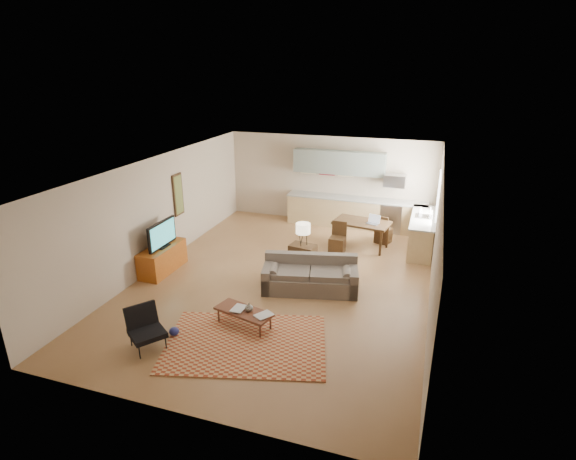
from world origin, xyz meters
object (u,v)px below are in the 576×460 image
(armchair, at_px, (147,329))
(console_table, at_px, (303,259))
(sofa, at_px, (310,275))
(coffee_table, at_px, (244,318))
(tv_credenza, at_px, (163,259))
(dining_table, at_px, (361,234))

(armchair, height_order, console_table, armchair)
(sofa, distance_m, coffee_table, 2.00)
(tv_credenza, distance_m, dining_table, 5.26)
(tv_credenza, xyz_separation_m, dining_table, (4.32, 3.01, 0.05))
(tv_credenza, bearing_deg, armchair, -61.73)
(coffee_table, height_order, console_table, console_table)
(sofa, height_order, tv_credenza, sofa)
(dining_table, bearing_deg, armchair, -106.22)
(coffee_table, bearing_deg, dining_table, 87.54)
(coffee_table, bearing_deg, tv_credenza, 164.80)
(coffee_table, bearing_deg, console_table, 96.64)
(sofa, distance_m, tv_credenza, 3.67)
(console_table, xyz_separation_m, dining_table, (1.07, 2.01, 0.02))
(console_table, height_order, dining_table, dining_table)
(armchair, bearing_deg, sofa, 0.79)
(sofa, height_order, dining_table, sofa)
(coffee_table, relative_size, tv_credenza, 0.83)
(sofa, bearing_deg, tv_credenza, 169.51)
(armchair, bearing_deg, dining_table, 10.83)
(sofa, xyz_separation_m, tv_credenza, (-3.67, -0.16, -0.06))
(sofa, xyz_separation_m, coffee_table, (-0.80, -1.82, -0.20))
(coffee_table, distance_m, console_table, 2.69)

